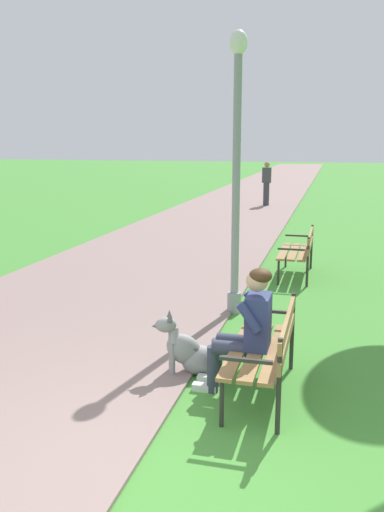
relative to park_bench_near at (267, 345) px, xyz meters
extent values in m
plane|color=#478E38|center=(-0.69, -1.60, -0.51)|extent=(120.00, 120.00, 0.00)
cube|color=gray|center=(-2.97, 22.40, -0.49)|extent=(4.35, 60.00, 0.04)
cube|color=olive|center=(-0.27, 0.00, -0.06)|extent=(0.14, 1.50, 0.04)
cube|color=olive|center=(-0.10, 0.00, -0.06)|extent=(0.14, 1.50, 0.04)
cube|color=olive|center=(0.08, 0.00, -0.06)|extent=(0.14, 1.50, 0.04)
cube|color=olive|center=(0.18, 0.00, 0.08)|extent=(0.04, 1.50, 0.11)
cube|color=olive|center=(0.18, 0.00, 0.26)|extent=(0.04, 1.50, 0.11)
cylinder|color=#2D2B28|center=(-0.30, 0.69, -0.29)|extent=(0.04, 0.04, 0.45)
cylinder|color=#2D2B28|center=(0.18, 0.69, -0.09)|extent=(0.04, 0.04, 0.85)
cube|color=#2D2B28|center=(-0.10, 0.69, 0.12)|extent=(0.45, 0.04, 0.03)
cylinder|color=#2D2B28|center=(-0.30, -0.69, -0.29)|extent=(0.04, 0.04, 0.45)
cylinder|color=#2D2B28|center=(0.18, -0.69, -0.09)|extent=(0.04, 0.04, 0.85)
cube|color=#2D2B28|center=(-0.10, -0.69, 0.12)|extent=(0.45, 0.04, 0.03)
cube|color=olive|center=(-0.29, 4.86, -0.06)|extent=(0.14, 1.50, 0.04)
cube|color=olive|center=(-0.12, 4.86, -0.06)|extent=(0.14, 1.50, 0.04)
cube|color=olive|center=(0.06, 4.86, -0.06)|extent=(0.14, 1.50, 0.04)
cube|color=olive|center=(0.16, 4.86, 0.08)|extent=(0.04, 1.50, 0.11)
cube|color=olive|center=(0.16, 4.86, 0.26)|extent=(0.04, 1.50, 0.11)
cylinder|color=#2D2B28|center=(-0.32, 5.55, -0.29)|extent=(0.04, 0.04, 0.45)
cylinder|color=#2D2B28|center=(0.16, 5.55, -0.09)|extent=(0.04, 0.04, 0.85)
cube|color=#2D2B28|center=(-0.12, 5.55, 0.12)|extent=(0.45, 0.04, 0.03)
cylinder|color=#2D2B28|center=(-0.32, 4.17, -0.29)|extent=(0.04, 0.04, 0.45)
cylinder|color=#2D2B28|center=(0.16, 4.17, -0.09)|extent=(0.04, 0.04, 0.85)
cube|color=#2D2B28|center=(-0.12, 4.17, 0.12)|extent=(0.45, 0.04, 0.03)
cylinder|color=#33384C|center=(-0.31, 0.13, -0.04)|extent=(0.42, 0.14, 0.14)
cylinder|color=#33384C|center=(-0.52, 0.13, -0.28)|extent=(0.11, 0.11, 0.47)
cube|color=silver|center=(-0.60, 0.13, -0.48)|extent=(0.24, 0.09, 0.07)
cylinder|color=#33384C|center=(-0.31, -0.07, -0.04)|extent=(0.42, 0.14, 0.14)
cylinder|color=#33384C|center=(-0.52, -0.07, -0.28)|extent=(0.11, 0.11, 0.47)
cube|color=silver|center=(-0.60, -0.07, -0.48)|extent=(0.24, 0.09, 0.07)
cube|color=navy|center=(-0.10, 0.03, 0.22)|extent=(0.22, 0.36, 0.52)
cylinder|color=navy|center=(-0.16, 0.23, 0.32)|extent=(0.25, 0.09, 0.30)
cylinder|color=navy|center=(-0.16, -0.17, 0.32)|extent=(0.25, 0.09, 0.30)
sphere|color=tan|center=(-0.12, 0.03, 0.62)|extent=(0.21, 0.21, 0.21)
ellipsoid|color=#472D19|center=(-0.09, 0.03, 0.67)|extent=(0.22, 0.23, 0.14)
ellipsoid|color=gray|center=(-0.75, 0.30, -0.35)|extent=(0.43, 0.39, 0.32)
ellipsoid|color=gray|center=(-0.89, 0.25, -0.23)|extent=(0.55, 0.38, 0.48)
ellipsoid|color=#595959|center=(-0.84, 0.26, -0.19)|extent=(0.40, 0.30, 0.27)
cylinder|color=gray|center=(-1.03, 0.26, -0.32)|extent=(0.06, 0.06, 0.38)
cylinder|color=gray|center=(-0.99, 0.15, -0.32)|extent=(0.06, 0.06, 0.38)
cylinder|color=gray|center=(-0.99, 0.21, -0.08)|extent=(0.16, 0.20, 0.19)
ellipsoid|color=gray|center=(-1.07, 0.18, 0.05)|extent=(0.25, 0.21, 0.16)
cone|color=#595959|center=(-1.16, 0.15, 0.04)|extent=(0.13, 0.12, 0.09)
cone|color=#595959|center=(-1.05, 0.24, 0.15)|extent=(0.06, 0.06, 0.09)
cone|color=#595959|center=(-1.02, 0.15, 0.15)|extent=(0.06, 0.06, 0.09)
cylinder|color=gray|center=(-0.56, 0.37, -0.49)|extent=(0.28, 0.14, 0.04)
cylinder|color=gray|center=(-0.77, 2.48, -0.36)|extent=(0.20, 0.20, 0.30)
cylinder|color=gray|center=(-0.77, 2.48, 1.26)|extent=(0.11, 0.11, 3.54)
ellipsoid|color=silver|center=(-0.77, 2.48, 3.15)|extent=(0.24, 0.24, 0.32)
cylinder|color=#383842|center=(-1.94, 15.41, -0.07)|extent=(0.22, 0.22, 0.88)
cube|color=#3F3F42|center=(-1.94, 15.41, 0.65)|extent=(0.32, 0.20, 0.56)
sphere|color=#A37556|center=(-1.94, 15.41, 1.04)|extent=(0.20, 0.20, 0.20)
camera|label=1|loc=(0.55, -4.91, 1.91)|focal=38.21mm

